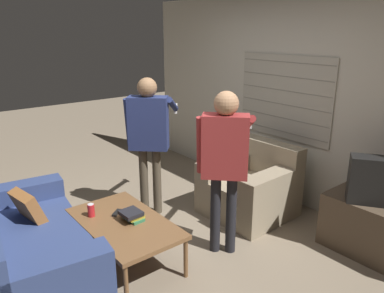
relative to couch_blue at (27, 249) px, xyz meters
The scene contains 11 objects.
ground_plane 1.18m from the couch_blue, 77.33° to the left, with size 16.00×16.00×0.00m, color #7F705B.
wall_back 3.31m from the couch_blue, 85.44° to the left, with size 5.20×0.08×2.55m.
couch_blue is the anchor object (origin of this frame).
armchair_beige 2.49m from the couch_blue, 81.55° to the left, with size 0.94×0.93×0.84m.
coffee_table 0.85m from the couch_blue, 68.34° to the left, with size 1.17×0.68×0.42m.
tv_stand 3.26m from the couch_blue, 57.25° to the left, with size 1.02×0.51×0.55m.
person_left_standing 1.74m from the couch_blue, 104.29° to the left, with size 0.50×0.81×1.62m.
person_right_standing 1.94m from the couch_blue, 65.45° to the left, with size 0.50×0.81×1.61m.
book_stack 0.94m from the couch_blue, 68.82° to the left, with size 0.23×0.19×0.10m.
soda_can 0.63m from the couch_blue, 87.17° to the left, with size 0.07×0.07×0.13m.
spare_remote 0.83m from the couch_blue, 80.23° to the left, with size 0.11×0.13×0.02m.
Camera 1 is at (2.86, -1.78, 2.13)m, focal length 35.00 mm.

